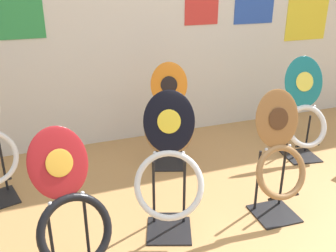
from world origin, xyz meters
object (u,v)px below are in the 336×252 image
toilet_seat_display_teal_sax (305,115)px  toilet_seat_display_orange_sun (169,119)px  toilet_seat_display_jazz_black (169,169)px  toilet_seat_display_woodgrain (279,159)px  toilet_seat_display_crimson_swirl (71,217)px

toilet_seat_display_teal_sax → toilet_seat_display_orange_sun: (-1.16, 0.28, 0.02)m
toilet_seat_display_orange_sun → toilet_seat_display_jazz_black: (-0.31, -0.83, 0.02)m
toilet_seat_display_jazz_black → toilet_seat_display_woodgrain: bearing=-7.4°
toilet_seat_display_woodgrain → toilet_seat_display_crimson_swirl: bearing=-174.7°
toilet_seat_display_crimson_swirl → toilet_seat_display_teal_sax: size_ratio=0.95×
toilet_seat_display_jazz_black → toilet_seat_display_orange_sun: bearing=69.4°
toilet_seat_display_crimson_swirl → toilet_seat_display_jazz_black: (0.61, 0.22, 0.04)m
toilet_seat_display_teal_sax → toilet_seat_display_woodgrain: bearing=-138.8°
toilet_seat_display_crimson_swirl → toilet_seat_display_orange_sun: 1.40m
toilet_seat_display_crimson_swirl → toilet_seat_display_teal_sax: 2.23m
toilet_seat_display_woodgrain → toilet_seat_display_jazz_black: (-0.73, 0.09, 0.01)m
toilet_seat_display_teal_sax → toilet_seat_display_jazz_black: (-1.47, -0.56, 0.04)m
toilet_seat_display_teal_sax → toilet_seat_display_jazz_black: bearing=-159.3°
toilet_seat_display_orange_sun → toilet_seat_display_jazz_black: toilet_seat_display_jazz_black is taller
toilet_seat_display_teal_sax → toilet_seat_display_orange_sun: size_ratio=1.01×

